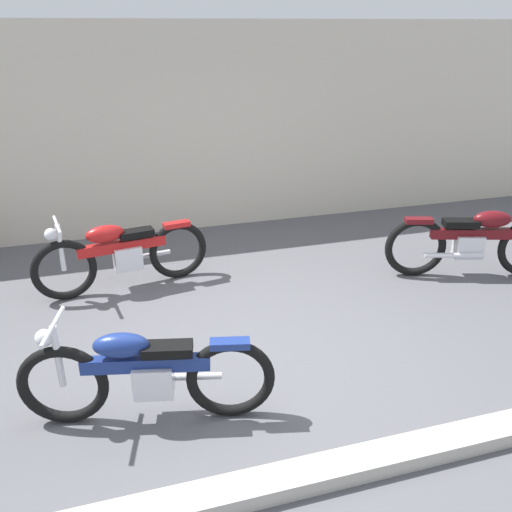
# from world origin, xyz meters

# --- Properties ---
(ground_plane) EXTENTS (40.00, 40.00, 0.00)m
(ground_plane) POSITION_xyz_m (0.00, 0.00, 0.00)
(ground_plane) COLOR #56565B
(building_wall) EXTENTS (18.00, 0.30, 2.88)m
(building_wall) POSITION_xyz_m (0.00, 3.77, 1.44)
(building_wall) COLOR beige
(building_wall) RESTS_ON ground_plane
(curb_strip) EXTENTS (18.00, 0.24, 0.12)m
(curb_strip) POSITION_xyz_m (0.00, -1.38, 0.06)
(curb_strip) COLOR #B7B2A8
(curb_strip) RESTS_ON ground_plane
(motorcycle_blue) EXTENTS (1.90, 0.66, 0.86)m
(motorcycle_blue) POSITION_xyz_m (-0.94, -0.43, 0.42)
(motorcycle_blue) COLOR black
(motorcycle_blue) RESTS_ON ground_plane
(motorcycle_red) EXTENTS (1.98, 0.61, 0.89)m
(motorcycle_red) POSITION_xyz_m (-0.96, 1.90, 0.43)
(motorcycle_red) COLOR black
(motorcycle_red) RESTS_ON ground_plane
(motorcycle_maroon) EXTENTS (2.02, 0.82, 0.93)m
(motorcycle_maroon) POSITION_xyz_m (3.08, 1.05, 0.45)
(motorcycle_maroon) COLOR black
(motorcycle_maroon) RESTS_ON ground_plane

